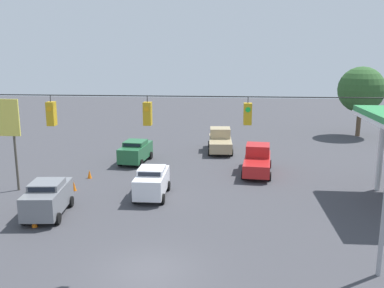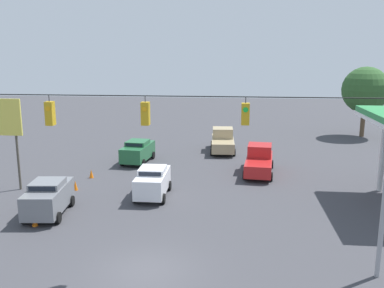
% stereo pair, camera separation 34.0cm
% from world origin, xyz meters
% --- Properties ---
extents(ground_plane, '(140.00, 140.00, 0.00)m').
position_xyz_m(ground_plane, '(0.00, 0.00, 0.00)').
color(ground_plane, '#3D3D42').
extents(overhead_signal_span, '(19.36, 0.38, 8.12)m').
position_xyz_m(overhead_signal_span, '(0.06, -0.48, 5.00)').
color(overhead_signal_span, '#939399').
rests_on(overhead_signal_span, ground_plane).
extents(sedan_green_withflow_far, '(2.35, 4.36, 1.86)m').
position_xyz_m(sedan_green_withflow_far, '(4.41, -17.87, 0.97)').
color(sedan_green_withflow_far, '#236038').
rests_on(sedan_green_withflow_far, ground_plane).
extents(sedan_white_withflow_mid, '(1.99, 4.04, 1.92)m').
position_xyz_m(sedan_white_withflow_mid, '(1.54, -9.46, 1.00)').
color(sedan_white_withflow_mid, silver).
rests_on(sedan_white_withflow_mid, ground_plane).
extents(pickup_truck_tan_oncoming_deep, '(2.41, 5.25, 2.12)m').
position_xyz_m(pickup_truck_tan_oncoming_deep, '(-2.55, -22.67, 0.98)').
color(pickup_truck_tan_oncoming_deep, tan).
rests_on(pickup_truck_tan_oncoming_deep, ground_plane).
extents(sedan_grey_parked_shoulder, '(2.36, 4.29, 1.99)m').
position_xyz_m(sedan_grey_parked_shoulder, '(6.84, -5.80, 1.04)').
color(sedan_grey_parked_shoulder, slate).
rests_on(sedan_grey_parked_shoulder, ground_plane).
extents(pickup_truck_red_oncoming_far, '(2.53, 5.61, 2.12)m').
position_xyz_m(pickup_truck_red_oncoming_far, '(-5.53, -15.60, 0.98)').
color(pickup_truck_red_oncoming_far, red).
rests_on(pickup_truck_red_oncoming_far, ground_plane).
extents(traffic_cone_nearest, '(0.31, 0.31, 0.64)m').
position_xyz_m(traffic_cone_nearest, '(6.90, -4.10, 0.32)').
color(traffic_cone_nearest, orange).
rests_on(traffic_cone_nearest, ground_plane).
extents(traffic_cone_second, '(0.31, 0.31, 0.64)m').
position_xyz_m(traffic_cone_second, '(6.81, -7.01, 0.32)').
color(traffic_cone_second, orange).
rests_on(traffic_cone_second, ground_plane).
extents(traffic_cone_third, '(0.31, 0.31, 0.64)m').
position_xyz_m(traffic_cone_third, '(6.95, -10.17, 0.32)').
color(traffic_cone_third, orange).
rests_on(traffic_cone_third, ground_plane).
extents(traffic_cone_fourth, '(0.31, 0.31, 0.64)m').
position_xyz_m(traffic_cone_fourth, '(6.83, -13.05, 0.32)').
color(traffic_cone_fourth, orange).
rests_on(traffic_cone_fourth, ground_plane).
extents(roadside_billboard, '(3.00, 0.16, 6.13)m').
position_xyz_m(roadside_billboard, '(11.76, -9.99, 4.37)').
color(roadside_billboard, '#4C473D').
rests_on(roadside_billboard, ground_plane).
extents(tree_horizon_left, '(4.95, 4.95, 7.57)m').
position_xyz_m(tree_horizon_left, '(-17.54, -31.33, 5.07)').
color(tree_horizon_left, brown).
rests_on(tree_horizon_left, ground_plane).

